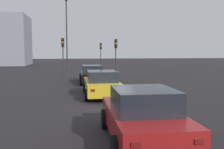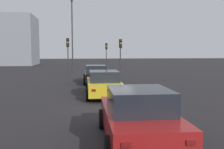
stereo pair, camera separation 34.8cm
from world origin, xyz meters
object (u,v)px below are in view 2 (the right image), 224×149
(car_red_third, at_px, (138,116))
(traffic_light_near_left, at_px, (68,49))
(car_black_lead, at_px, (96,74))
(traffic_light_near_right, at_px, (106,50))
(car_yellow_second, at_px, (104,84))
(traffic_light_far_left, at_px, (121,50))
(street_lamp_kerbside, at_px, (72,31))

(car_red_third, height_order, traffic_light_near_left, traffic_light_near_left)
(car_black_lead, distance_m, car_red_third, 13.55)
(car_black_lead, xyz_separation_m, traffic_light_near_right, (15.45, -2.51, 2.04))
(car_black_lead, bearing_deg, traffic_light_near_left, 24.68)
(traffic_light_near_right, bearing_deg, car_yellow_second, -12.68)
(car_yellow_second, distance_m, traffic_light_far_left, 11.65)
(car_yellow_second, relative_size, street_lamp_kerbside, 0.49)
(car_black_lead, height_order, street_lamp_kerbside, street_lamp_kerbside)
(car_red_third, xyz_separation_m, street_lamp_kerbside, (25.11, 2.62, 4.45))
(traffic_light_near_left, xyz_separation_m, traffic_light_far_left, (-0.84, -5.41, -0.07))
(car_black_lead, relative_size, traffic_light_near_left, 1.21)
(car_black_lead, relative_size, traffic_light_near_right, 1.25)
(car_black_lead, distance_m, car_yellow_second, 6.18)
(traffic_light_near_left, relative_size, traffic_light_far_left, 1.03)
(traffic_light_far_left, bearing_deg, traffic_light_near_right, 178.17)
(car_red_third, height_order, traffic_light_far_left, traffic_light_far_left)
(car_black_lead, relative_size, traffic_light_far_left, 1.24)
(car_black_lead, height_order, car_yellow_second, car_yellow_second)
(car_red_third, bearing_deg, traffic_light_near_right, -2.79)
(car_black_lead, xyz_separation_m, traffic_light_near_left, (5.78, 2.54, 2.14))
(car_black_lead, height_order, car_red_third, car_red_third)
(traffic_light_near_left, distance_m, traffic_light_near_right, 10.91)
(car_yellow_second, bearing_deg, traffic_light_far_left, -13.29)
(car_yellow_second, bearing_deg, traffic_light_near_left, 13.14)
(traffic_light_near_left, bearing_deg, car_black_lead, 28.35)
(car_black_lead, height_order, traffic_light_near_left, traffic_light_near_left)
(car_yellow_second, xyz_separation_m, traffic_light_near_right, (21.64, -2.42, 2.04))
(car_yellow_second, xyz_separation_m, street_lamp_kerbside, (17.75, 2.33, 4.48))
(traffic_light_far_left, bearing_deg, car_yellow_second, -17.89)
(traffic_light_near_left, bearing_deg, car_yellow_second, 17.04)
(traffic_light_near_right, distance_m, street_lamp_kerbside, 6.61)
(car_red_third, bearing_deg, street_lamp_kerbside, 7.37)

